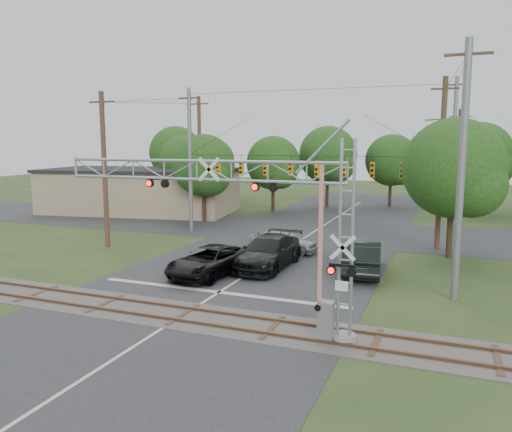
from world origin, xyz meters
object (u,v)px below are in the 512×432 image
at_px(sedan_silver, 283,241).
at_px(commercial_building, 141,190).
at_px(crossing_gantry, 251,212).
at_px(streetlight, 452,171).
at_px(pickup_black, 210,261).
at_px(traffic_signal_span, 315,164).
at_px(car_dark, 268,252).

bearing_deg(sedan_silver, commercial_building, 59.87).
relative_size(crossing_gantry, streetlight, 1.35).
distance_m(sedan_silver, streetlight, 14.67).
bearing_deg(pickup_black, traffic_signal_span, 86.09).
distance_m(crossing_gantry, pickup_black, 9.15).
distance_m(traffic_signal_span, car_dark, 10.18).
xyz_separation_m(traffic_signal_span, commercial_building, (-20.87, 8.26, -3.38)).
bearing_deg(pickup_black, sedan_silver, 83.98).
xyz_separation_m(car_dark, streetlight, (9.71, 13.84, 4.20)).
xyz_separation_m(crossing_gantry, sedan_silver, (-3.23, 13.56, -3.86)).
bearing_deg(crossing_gantry, streetlight, 73.31).
height_order(traffic_signal_span, commercial_building, traffic_signal_span).
distance_m(pickup_black, commercial_building, 27.11).
xyz_separation_m(commercial_building, streetlight, (30.23, -3.42, 2.85)).
xyz_separation_m(car_dark, commercial_building, (-20.52, 17.26, 1.35)).
height_order(crossing_gantry, commercial_building, crossing_gantry).
relative_size(car_dark, commercial_building, 0.30).
relative_size(traffic_signal_span, car_dark, 3.07).
bearing_deg(crossing_gantry, car_dark, 106.40).
bearing_deg(traffic_signal_span, streetlight, 27.33).
bearing_deg(commercial_building, crossing_gantry, -58.13).
relative_size(car_dark, streetlight, 0.69).
bearing_deg(commercial_building, pickup_black, -57.12).
distance_m(crossing_gantry, traffic_signal_span, 18.54).
relative_size(sedan_silver, streetlight, 0.50).
bearing_deg(traffic_signal_span, pickup_black, -102.84).
distance_m(car_dark, commercial_building, 26.85).
bearing_deg(commercial_building, car_dark, -49.36).
bearing_deg(pickup_black, crossing_gantry, -43.18).
bearing_deg(streetlight, pickup_black, -125.91).
distance_m(crossing_gantry, car_dark, 10.44).
xyz_separation_m(pickup_black, commercial_building, (-18.17, 20.07, 1.47)).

